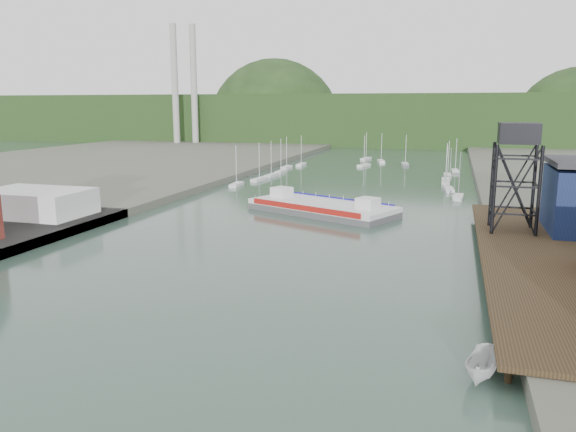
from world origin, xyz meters
The scene contains 9 objects.
ground centered at (0.00, 0.00, 0.00)m, with size 600.00×600.00×0.00m, color #2C453A.
east_pier centered at (37.00, 45.00, 1.90)m, with size 14.00×70.00×2.45m.
white_shed centered at (-44.00, 50.00, 3.85)m, with size 18.00×12.00×4.50m, color silver.
lift_tower centered at (35.00, 58.00, 15.65)m, with size 6.50×6.50×16.00m.
marina_sailboats centered at (0.08, 138.46, 0.35)m, with size 57.71×92.65×0.90m.
smokestacks centered at (-106.00, 232.50, 30.00)m, with size 11.20×8.20×60.00m.
distant_hills centered at (-3.98, 301.35, 10.38)m, with size 500.00×120.00×80.00m.
chain_ferry centered at (2.11, 74.05, 1.19)m, with size 30.95×22.12×4.14m.
motorboat centered at (29.11, 11.78, 1.10)m, with size 2.15×5.70×2.20m, color silver.
Camera 1 is at (26.09, -30.51, 20.74)m, focal length 35.00 mm.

